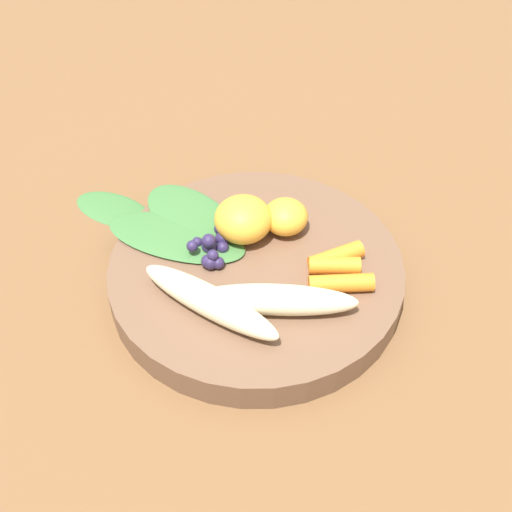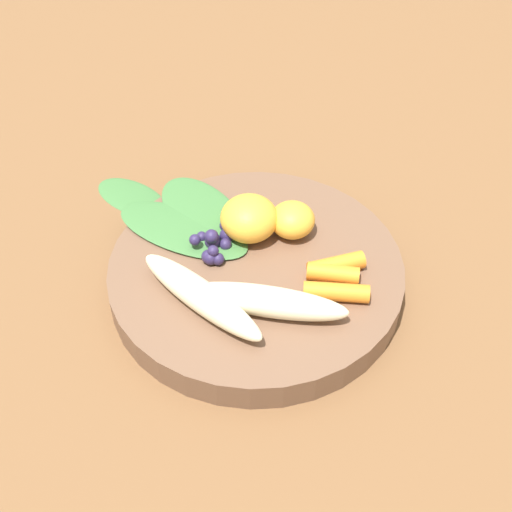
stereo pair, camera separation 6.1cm
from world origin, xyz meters
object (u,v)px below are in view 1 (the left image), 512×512
banana_peeled_right (210,301)px  kale_leaf_stray (113,208)px  bowl (256,275)px  orange_segment_near (243,219)px  banana_peeled_left (272,301)px

banana_peeled_right → kale_leaf_stray: 0.20m
bowl → orange_segment_near: size_ratio=4.98×
banana_peeled_right → kale_leaf_stray: size_ratio=1.52×
kale_leaf_stray → orange_segment_near: bearing=-178.3°
banana_peeled_left → banana_peeled_right: bearing=-176.4°
bowl → banana_peeled_left: bearing=-4.0°
banana_peeled_right → bowl: bearing=90.0°
bowl → kale_leaf_stray: 0.18m
banana_peeled_right → kale_leaf_stray: (-0.19, -0.06, -0.04)m
banana_peeled_right → orange_segment_near: size_ratio=2.55×
orange_segment_near → kale_leaf_stray: 0.16m
banana_peeled_left → orange_segment_near: bearing=107.8°
banana_peeled_left → kale_leaf_stray: 0.23m
bowl → banana_peeled_right: size_ratio=1.95×
kale_leaf_stray → banana_peeled_right: bearing=152.5°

